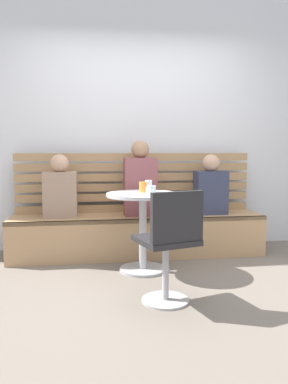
# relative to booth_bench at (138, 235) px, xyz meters

# --- Properties ---
(ground) EXTENTS (8.00, 8.00, 0.00)m
(ground) POSITION_rel_booth_bench_xyz_m (0.00, -1.20, -0.22)
(ground) COLOR #70665B
(back_wall) EXTENTS (5.20, 0.10, 2.90)m
(back_wall) POSITION_rel_booth_bench_xyz_m (0.00, 0.44, 1.23)
(back_wall) COLOR silver
(back_wall) RESTS_ON ground
(booth_bench) EXTENTS (2.70, 0.52, 0.44)m
(booth_bench) POSITION_rel_booth_bench_xyz_m (0.00, 0.00, 0.00)
(booth_bench) COLOR tan
(booth_bench) RESTS_ON ground
(booth_backrest) EXTENTS (2.65, 0.04, 0.67)m
(booth_backrest) POSITION_rel_booth_bench_xyz_m (0.00, 0.24, 0.56)
(booth_backrest) COLOR #A68157
(booth_backrest) RESTS_ON booth_bench
(cafe_table) EXTENTS (0.68, 0.68, 0.74)m
(cafe_table) POSITION_rel_booth_bench_xyz_m (-0.02, -0.54, 0.30)
(cafe_table) COLOR #ADADB2
(cafe_table) RESTS_ON ground
(white_chair) EXTENTS (0.50, 0.50, 0.85)m
(white_chair) POSITION_rel_booth_bench_xyz_m (0.06, -1.35, 0.24)
(white_chair) COLOR #ADADB2
(white_chair) RESTS_ON ground
(person_adult) EXTENTS (0.34, 0.22, 0.80)m
(person_adult) POSITION_rel_booth_bench_xyz_m (0.02, -0.02, 0.58)
(person_adult) COLOR brown
(person_adult) RESTS_ON booth_bench
(person_child_left) EXTENTS (0.34, 0.22, 0.66)m
(person_child_left) POSITION_rel_booth_bench_xyz_m (-0.81, -0.02, 0.51)
(person_child_left) COLOR #9E7F6B
(person_child_left) RESTS_ON booth_bench
(person_child_middle) EXTENTS (0.34, 0.22, 0.65)m
(person_child_middle) POSITION_rel_booth_bench_xyz_m (0.80, -0.02, 0.51)
(person_child_middle) COLOR #333851
(person_child_middle) RESTS_ON booth_bench
(cup_tumbler_orange) EXTENTS (0.07, 0.07, 0.10)m
(cup_tumbler_orange) POSITION_rel_booth_bench_xyz_m (-0.01, -0.48, 0.57)
(cup_tumbler_orange) COLOR orange
(cup_tumbler_orange) RESTS_ON cafe_table
(cup_espresso_small) EXTENTS (0.06, 0.06, 0.05)m
(cup_espresso_small) POSITION_rel_booth_bench_xyz_m (0.03, -0.58, 0.55)
(cup_espresso_small) COLOR silver
(cup_espresso_small) RESTS_ON cafe_table
(cup_water_clear) EXTENTS (0.07, 0.07, 0.11)m
(cup_water_clear) POSITION_rel_booth_bench_xyz_m (0.05, -0.41, 0.57)
(cup_water_clear) COLOR white
(cup_water_clear) RESTS_ON cafe_table
(cup_glass_short) EXTENTS (0.08, 0.08, 0.08)m
(cup_glass_short) POSITION_rel_booth_bench_xyz_m (0.04, -0.67, 0.56)
(cup_glass_short) COLOR silver
(cup_glass_short) RESTS_ON cafe_table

